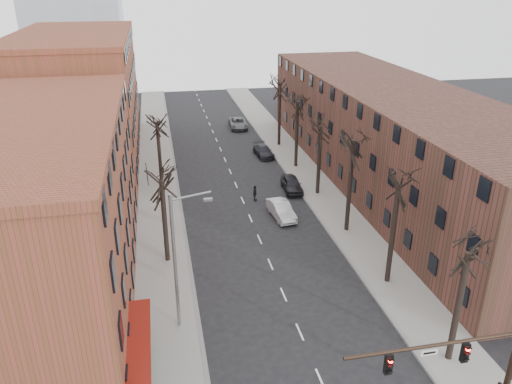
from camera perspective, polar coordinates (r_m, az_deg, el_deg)
sidewalk_left at (r=54.42m, az=-11.17°, el=1.42°), size 4.00×90.00×0.15m
sidewalk_right at (r=56.60m, az=5.22°, el=2.65°), size 4.00×90.00×0.15m
building_left_near at (r=34.73m, az=-24.50°, el=-2.70°), size 12.00×26.00×12.00m
building_left_far at (r=61.61m, az=-19.41°, el=9.88°), size 12.00×28.00×14.00m
building_right at (r=53.50m, az=15.24°, el=6.25°), size 12.00×50.00×10.00m
awning_left at (r=29.54m, az=-12.74°, el=-20.04°), size 1.20×7.00×0.15m
hedge at (r=28.37m, az=-13.09°, el=-20.47°), size 0.80×6.00×1.00m
tree_right_a at (r=31.88m, az=21.07°, el=-17.44°), size 5.20×5.20×10.00m
tree_right_b at (r=37.34m, az=14.71°, el=-9.93°), size 5.20×5.20×10.80m
tree_right_c at (r=43.59m, az=10.26°, el=-4.38°), size 5.20×5.20×11.60m
tree_right_d at (r=50.34m, az=7.01°, el=-0.24°), size 5.20×5.20×10.00m
tree_right_e at (r=57.41m, az=4.55°, el=2.90°), size 5.20×5.20×10.80m
tree_right_f at (r=64.70m, az=2.63°, el=5.34°), size 5.20×5.20×11.60m
tree_left_a at (r=39.14m, az=-10.03°, el=-7.80°), size 5.20×5.20×9.50m
tree_left_b at (r=53.52m, az=-10.71°, el=0.98°), size 5.20×5.20×9.50m
signal_mast_arm at (r=25.06m, az=24.32°, el=-17.74°), size 8.14×0.30×7.20m
streetlight at (r=29.71m, az=-8.97°, el=-7.31°), size 2.45×0.22×9.03m
silver_sedan at (r=44.99m, az=2.90°, el=-2.06°), size 1.99×4.52×1.44m
parked_car_near at (r=50.59m, az=4.11°, el=0.91°), size 1.92×4.39×1.47m
parked_car_mid at (r=60.51m, az=0.86°, el=4.70°), size 2.13×4.53×1.28m
parked_car_far at (r=72.23m, az=-2.06°, el=7.87°), size 2.57×5.20×1.42m
pedestrian_crossing at (r=48.18m, az=-0.13°, el=-0.14°), size 0.56×0.99×1.59m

